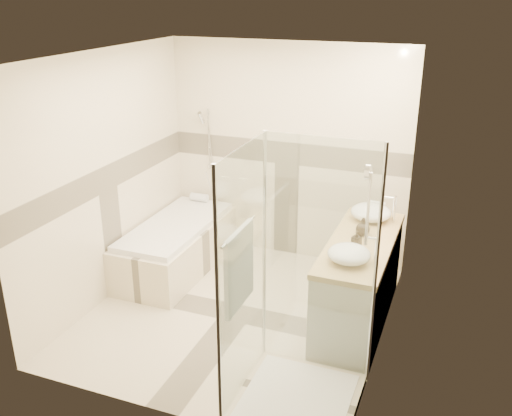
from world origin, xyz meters
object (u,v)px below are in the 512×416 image
(vessel_sink_far, at_px, (349,254))
(amenity_bottle_a, at_px, (357,239))
(vanity, at_px, (359,282))
(shower_enclosure, at_px, (288,341))
(amenity_bottle_b, at_px, (363,227))
(vessel_sink_near, at_px, (371,212))
(bathtub, at_px, (176,244))

(vessel_sink_far, relative_size, amenity_bottle_a, 2.30)
(vanity, distance_m, shower_enclosure, 1.31)
(vanity, distance_m, amenity_bottle_b, 0.53)
(vessel_sink_near, xyz_separation_m, amenity_bottle_a, (0.00, -0.69, -0.00))
(vessel_sink_near, bearing_deg, amenity_bottle_a, -90.00)
(vessel_sink_far, height_order, amenity_bottle_b, amenity_bottle_b)
(vessel_sink_far, bearing_deg, bathtub, 159.19)
(bathtub, xyz_separation_m, amenity_bottle_b, (2.13, -0.22, 0.63))
(bathtub, bearing_deg, vessel_sink_far, -20.81)
(shower_enclosure, bearing_deg, amenity_bottle_a, 76.25)
(bathtub, bearing_deg, shower_enclosure, -41.10)
(shower_enclosure, bearing_deg, amenity_bottle_b, 79.02)
(amenity_bottle_a, bearing_deg, vanity, 82.71)
(bathtub, bearing_deg, vessel_sink_near, 5.06)
(amenity_bottle_a, bearing_deg, shower_enclosure, -103.75)
(bathtub, distance_m, vessel_sink_near, 2.23)
(shower_enclosure, height_order, amenity_bottle_b, shower_enclosure)
(shower_enclosure, relative_size, amenity_bottle_a, 12.75)
(vessel_sink_near, bearing_deg, bathtub, -174.94)
(vessel_sink_near, distance_m, amenity_bottle_a, 0.69)
(bathtub, distance_m, shower_enclosure, 2.47)
(vanity, bearing_deg, vessel_sink_near, 92.12)
(vanity, xyz_separation_m, amenity_bottle_b, (-0.02, 0.13, 0.51))
(shower_enclosure, bearing_deg, vessel_sink_far, 71.41)
(vessel_sink_far, xyz_separation_m, amenity_bottle_a, (0.00, 0.30, 0.01))
(amenity_bottle_b, bearing_deg, vessel_sink_far, -90.00)
(bathtub, relative_size, amenity_bottle_a, 10.62)
(bathtub, height_order, vanity, vanity)
(shower_enclosure, bearing_deg, vanity, 77.03)
(amenity_bottle_b, bearing_deg, vanity, -81.56)
(shower_enclosure, height_order, vessel_sink_far, shower_enclosure)
(vessel_sink_far, relative_size, amenity_bottle_b, 2.13)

